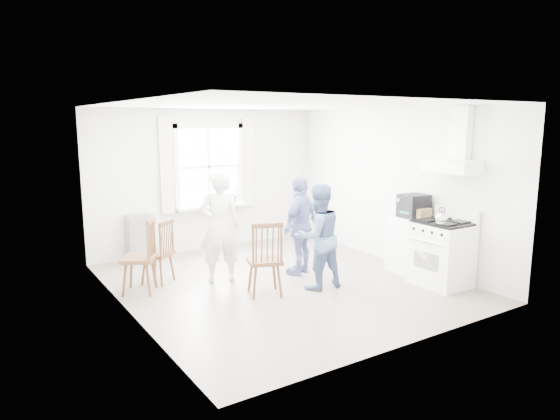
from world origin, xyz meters
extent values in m
cube|color=gray|center=(0.00, 0.00, -0.01)|extent=(4.62, 5.12, 0.02)
cube|color=silver|center=(0.00, 2.52, 1.30)|extent=(4.62, 0.04, 2.64)
cube|color=silver|center=(0.00, -2.52, 1.30)|extent=(4.62, 0.04, 2.64)
cube|color=silver|center=(-2.27, 0.00, 1.30)|extent=(0.04, 5.12, 2.64)
cube|color=silver|center=(2.27, 0.00, 1.30)|extent=(0.04, 5.12, 2.64)
cube|color=white|center=(0.00, 0.00, 2.61)|extent=(4.62, 5.12, 0.02)
cube|color=white|center=(0.00, 2.48, 1.55)|extent=(1.20, 0.02, 1.40)
cube|color=white|center=(0.00, 2.46, 2.29)|extent=(1.38, 0.09, 0.09)
cube|color=white|center=(0.00, 2.46, 0.81)|extent=(1.38, 0.09, 0.09)
cube|color=white|center=(-0.65, 2.46, 1.55)|extent=(0.09, 0.09, 1.58)
cube|color=white|center=(0.65, 2.46, 1.55)|extent=(0.09, 0.09, 1.58)
cube|color=white|center=(0.00, 2.38, 0.82)|extent=(1.38, 0.24, 0.06)
cube|color=beige|center=(-0.82, 2.44, 1.60)|extent=(0.24, 0.05, 1.70)
cube|color=beige|center=(0.82, 2.44, 1.60)|extent=(0.24, 0.05, 1.70)
cube|color=white|center=(2.02, -1.35, 1.74)|extent=(0.45, 0.76, 0.18)
cube|color=white|center=(2.17, -1.35, 2.21)|extent=(0.14, 0.30, 0.76)
cube|color=gray|center=(-1.40, 2.33, 0.40)|extent=(0.40, 0.30, 0.80)
cube|color=white|center=(1.91, -1.35, 0.46)|extent=(0.65, 0.76, 0.92)
cube|color=black|center=(1.91, -1.35, 0.94)|extent=(0.61, 0.72, 0.03)
cube|color=white|center=(2.20, -1.35, 1.02)|extent=(0.06, 0.76, 0.20)
cylinder|color=silver|center=(1.56, -1.35, 0.70)|extent=(0.02, 0.61, 0.02)
sphere|color=silver|center=(1.71, -1.48, 1.04)|extent=(0.18, 0.18, 0.18)
cylinder|color=silver|center=(1.71, -1.48, 0.99)|extent=(0.16, 0.16, 0.04)
torus|color=black|center=(1.71, -1.48, 1.15)|extent=(0.11, 0.04, 0.11)
cube|color=white|center=(1.98, -0.65, 0.45)|extent=(0.50, 0.55, 0.90)
cube|color=black|center=(1.99, -0.71, 1.00)|extent=(0.43, 0.39, 0.19)
cube|color=black|center=(1.99, -0.71, 1.17)|extent=(0.43, 0.39, 0.17)
cube|color=olive|center=(1.99, -0.87, 0.98)|extent=(0.26, 0.18, 0.16)
cube|color=#4D2C18|center=(-1.54, 1.01, 0.44)|extent=(0.56, 0.56, 0.05)
cube|color=#4D2C18|center=(-1.43, 0.87, 0.70)|extent=(0.34, 0.29, 0.52)
cylinder|color=#4D2C18|center=(-1.54, 1.01, 0.21)|extent=(0.03, 0.03, 0.42)
cube|color=#4D2C18|center=(-0.47, -0.31, 0.48)|extent=(0.57, 0.55, 0.05)
cube|color=#4D2C18|center=(-0.54, -0.49, 0.77)|extent=(0.43, 0.20, 0.58)
cylinder|color=#4D2C18|center=(-0.47, -0.31, 0.23)|extent=(0.04, 0.04, 0.46)
cube|color=#4D2C18|center=(-1.90, 0.73, 0.49)|extent=(0.61, 0.61, 0.05)
cube|color=#4D2C18|center=(-1.73, 0.63, 0.78)|extent=(0.28, 0.40, 0.58)
cylinder|color=#4D2C18|center=(-1.90, 0.73, 0.23)|extent=(0.04, 0.04, 0.47)
imported|color=silver|center=(-0.73, 0.54, 0.84)|extent=(0.79, 0.79, 1.67)
imported|color=#4C638E|center=(0.31, -0.48, 0.75)|extent=(0.77, 0.77, 1.51)
imported|color=navy|center=(0.51, 0.23, 0.77)|extent=(1.21, 1.21, 1.54)
imported|color=#2F6A36|center=(0.48, 2.36, 1.00)|extent=(0.21, 0.21, 0.31)
camera|label=1|loc=(-3.88, -5.99, 2.37)|focal=32.00mm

